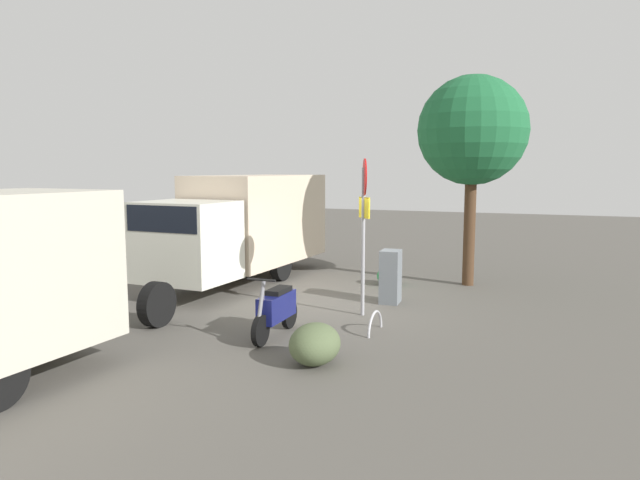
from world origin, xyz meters
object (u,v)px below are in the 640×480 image
Objects in this scene: box_truck_near at (241,223)px; motorcycle at (276,309)px; stop_sign at (364,212)px; utility_cabinet at (390,277)px; street_tree at (473,132)px; bike_rack_hoop at (375,332)px.

box_truck_near reaches higher than motorcycle.
utility_cabinet is (-1.33, 0.24, -1.60)m from stop_sign.
utility_cabinet is at bearing -26.46° from street_tree.
motorcycle reaches higher than bike_rack_hoop.
street_tree reaches higher than motorcycle.
stop_sign is at bearing 63.83° from box_truck_near.
box_truck_near is 6.67m from street_tree.
bike_rack_hoop is (-0.92, 1.64, -0.52)m from motorcycle.
stop_sign reaches higher than bike_rack_hoop.
street_tree is 4.47× the size of utility_cabinet.
motorcycle is 2.13× the size of bike_rack_hoop.
bike_rack_hoop is at bearing 118.19° from motorcycle.
box_truck_near is 6.84× the size of utility_cabinet.
street_tree is at bearing 158.39° from stop_sign.
street_tree is at bearing 109.42° from box_truck_near.
box_truck_near is 2.55× the size of stop_sign.
utility_cabinet is 1.46× the size of bike_rack_hoop.
bike_rack_hoop is at bearing 56.87° from box_truck_near.
motorcycle is 1.46× the size of utility_cabinet.
motorcycle is (4.39, 3.25, -1.10)m from box_truck_near.
bike_rack_hoop is (3.47, 4.89, -1.62)m from box_truck_near.
street_tree reaches higher than bike_rack_hoop.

